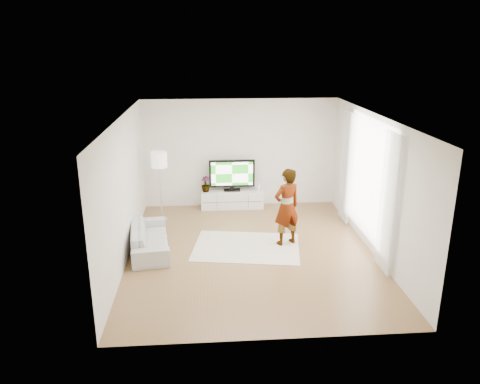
{
  "coord_description": "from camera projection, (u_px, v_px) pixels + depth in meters",
  "views": [
    {
      "loc": [
        -0.9,
        -8.8,
        4.16
      ],
      "look_at": [
        -0.2,
        0.4,
        1.19
      ],
      "focal_mm": 35.0,
      "sensor_mm": 36.0,
      "label": 1
    }
  ],
  "objects": [
    {
      "name": "curtain_far",
      "position": [
        346.0,
        167.0,
        10.97
      ],
      "size": [
        0.04,
        0.7,
        2.6
      ],
      "primitive_type": "cube",
      "color": "white",
      "rests_on": "floor"
    },
    {
      "name": "potted_plant",
      "position": [
        206.0,
        184.0,
        12.05
      ],
      "size": [
        0.24,
        0.24,
        0.4
      ],
      "primitive_type": "imported",
      "rotation": [
        0.0,
        0.0,
        -0.08
      ],
      "color": "#3F7238",
      "rests_on": "media_console"
    },
    {
      "name": "wall_right",
      "position": [
        374.0,
        185.0,
        9.45
      ],
      "size": [
        0.02,
        6.0,
        2.8
      ],
      "primitive_type": "cube",
      "color": "white",
      "rests_on": "floor"
    },
    {
      "name": "television",
      "position": [
        232.0,
        174.0,
        12.05
      ],
      "size": [
        1.18,
        0.23,
        0.82
      ],
      "color": "black",
      "rests_on": "media_console"
    },
    {
      "name": "floor_lamp",
      "position": [
        159.0,
        163.0,
        11.02
      ],
      "size": [
        0.38,
        0.38,
        1.7
      ],
      "color": "silver",
      "rests_on": "floor"
    },
    {
      "name": "media_console",
      "position": [
        232.0,
        199.0,
        12.23
      ],
      "size": [
        1.62,
        0.46,
        0.45
      ],
      "color": "white",
      "rests_on": "floor"
    },
    {
      "name": "wall_back",
      "position": [
        240.0,
        153.0,
        12.11
      ],
      "size": [
        5.0,
        0.02,
        2.8
      ],
      "primitive_type": "cube",
      "color": "white",
      "rests_on": "floor"
    },
    {
      "name": "ceiling",
      "position": [
        252.0,
        117.0,
        8.84
      ],
      "size": [
        6.0,
        6.0,
        0.0
      ],
      "primitive_type": "plane",
      "color": "white",
      "rests_on": "wall_back"
    },
    {
      "name": "game_console",
      "position": [
        259.0,
        187.0,
        12.18
      ],
      "size": [
        0.08,
        0.15,
        0.2
      ],
      "rotation": [
        0.0,
        0.0,
        -0.24
      ],
      "color": "white",
      "rests_on": "media_console"
    },
    {
      "name": "sofa",
      "position": [
        150.0,
        238.0,
        9.71
      ],
      "size": [
        0.97,
        1.95,
        0.55
      ],
      "primitive_type": "imported",
      "rotation": [
        0.0,
        0.0,
        1.7
      ],
      "color": "silver",
      "rests_on": "floor"
    },
    {
      "name": "wall_front",
      "position": [
        273.0,
        252.0,
        6.42
      ],
      "size": [
        5.0,
        0.02,
        2.8
      ],
      "primitive_type": "cube",
      "color": "white",
      "rests_on": "floor"
    },
    {
      "name": "window",
      "position": [
        369.0,
        178.0,
        9.72
      ],
      "size": [
        0.01,
        2.6,
        2.5
      ],
      "primitive_type": "cube",
      "color": "white",
      "rests_on": "wall_right"
    },
    {
      "name": "rug",
      "position": [
        247.0,
        247.0,
        9.93
      ],
      "size": [
        2.43,
        1.92,
        0.01
      ],
      "primitive_type": "cube",
      "rotation": [
        0.0,
        0.0,
        -0.16
      ],
      "color": "#F2E9CE",
      "rests_on": "floor"
    },
    {
      "name": "floor",
      "position": [
        251.0,
        252.0,
        9.7
      ],
      "size": [
        6.0,
        6.0,
        0.0
      ],
      "primitive_type": "plane",
      "color": "#9B7346",
      "rests_on": "ground"
    },
    {
      "name": "curtain_near",
      "position": [
        388.0,
        204.0,
        8.51
      ],
      "size": [
        0.04,
        0.7,
        2.6
      ],
      "primitive_type": "cube",
      "color": "white",
      "rests_on": "floor"
    },
    {
      "name": "wall_left",
      "position": [
        124.0,
        191.0,
        9.08
      ],
      "size": [
        0.02,
        6.0,
        2.8
      ],
      "primitive_type": "cube",
      "color": "white",
      "rests_on": "floor"
    },
    {
      "name": "player",
      "position": [
        287.0,
        207.0,
        9.83
      ],
      "size": [
        0.72,
        0.61,
        1.67
      ],
      "primitive_type": "imported",
      "rotation": [
        0.0,
        0.0,
        3.56
      ],
      "color": "#334772",
      "rests_on": "rug"
    }
  ]
}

